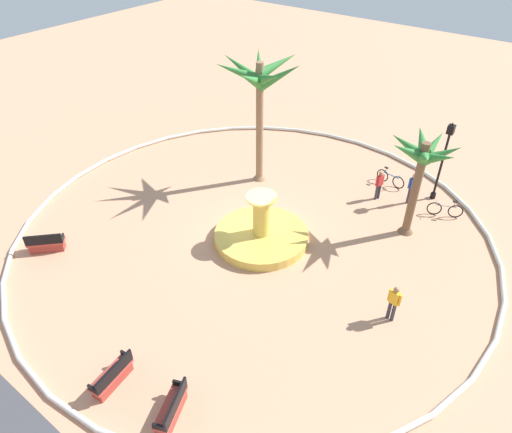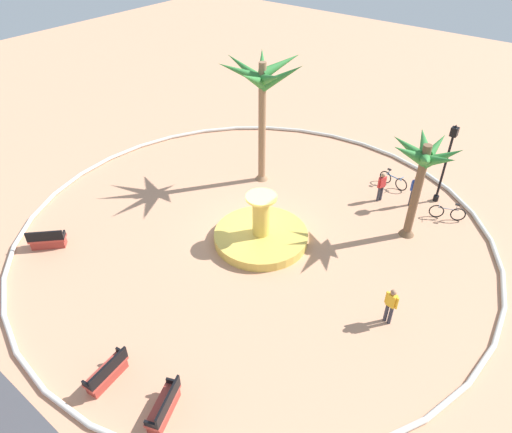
# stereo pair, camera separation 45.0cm
# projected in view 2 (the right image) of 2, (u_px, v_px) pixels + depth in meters

# --- Properties ---
(ground_plane) EXTENTS (80.00, 80.00, 0.00)m
(ground_plane) POSITION_uv_depth(u_px,v_px,m) (254.00, 231.00, 22.08)
(ground_plane) COLOR tan
(plaza_curb) EXTENTS (22.14, 22.14, 0.20)m
(plaza_curb) POSITION_uv_depth(u_px,v_px,m) (254.00, 229.00, 22.02)
(plaza_curb) COLOR silver
(plaza_curb) RESTS_ON ground
(fountain) EXTENTS (4.32, 4.32, 2.47)m
(fountain) POSITION_uv_depth(u_px,v_px,m) (261.00, 235.00, 21.29)
(fountain) COLOR gold
(fountain) RESTS_ON ground
(palm_tree_near_fountain) EXTENTS (4.26, 4.42, 6.78)m
(palm_tree_near_fountain) POSITION_uv_depth(u_px,v_px,m) (262.00, 85.00, 22.64)
(palm_tree_near_fountain) COLOR #8E6B4C
(palm_tree_near_fountain) RESTS_ON ground
(palm_tree_by_curb) EXTENTS (3.16, 3.16, 4.97)m
(palm_tree_by_curb) POSITION_uv_depth(u_px,v_px,m) (424.00, 164.00, 19.60)
(palm_tree_by_curb) COLOR brown
(palm_tree_by_curb) RESTS_ON ground
(bench_east) EXTENTS (0.70, 1.65, 1.00)m
(bench_east) POSITION_uv_depth(u_px,v_px,m) (107.00, 373.00, 15.36)
(bench_east) COLOR #B73D33
(bench_east) RESTS_ON ground
(bench_west) EXTENTS (1.06, 1.67, 1.00)m
(bench_west) POSITION_uv_depth(u_px,v_px,m) (164.00, 407.00, 14.39)
(bench_west) COLOR #B73D33
(bench_west) RESTS_ON ground
(bench_north) EXTENTS (1.48, 1.49, 1.00)m
(bench_north) POSITION_uv_depth(u_px,v_px,m) (48.00, 241.00, 20.93)
(bench_north) COLOR #B73D33
(bench_north) RESTS_ON ground
(lamppost) EXTENTS (0.32, 0.32, 4.29)m
(lamppost) POSITION_uv_depth(u_px,v_px,m) (447.00, 158.00, 22.63)
(lamppost) COLOR black
(lamppost) RESTS_ON ground
(bicycle_red_frame) EXTENTS (1.71, 0.47, 0.94)m
(bicycle_red_frame) POSITION_uv_depth(u_px,v_px,m) (393.00, 180.00, 24.99)
(bicycle_red_frame) COLOR black
(bicycle_red_frame) RESTS_ON ground
(bicycle_by_lamppost) EXTENTS (1.61, 0.74, 0.94)m
(bicycle_by_lamppost) POSITION_uv_depth(u_px,v_px,m) (447.00, 212.00, 22.62)
(bicycle_by_lamppost) COLOR black
(bicycle_by_lamppost) RESTS_ON ground
(person_cyclist_helmet) EXTENTS (0.32, 0.49, 1.62)m
(person_cyclist_helmet) POSITION_uv_depth(u_px,v_px,m) (381.00, 186.00, 23.60)
(person_cyclist_helmet) COLOR #33333D
(person_cyclist_helmet) RESTS_ON ground
(person_cyclist_photo) EXTENTS (0.35, 0.47, 1.71)m
(person_cyclist_photo) POSITION_uv_depth(u_px,v_px,m) (414.00, 189.00, 23.24)
(person_cyclist_photo) COLOR #33333D
(person_cyclist_photo) RESTS_ON ground
(person_pedestrian_stroll) EXTENTS (0.53, 0.24, 1.67)m
(person_pedestrian_stroll) POSITION_uv_depth(u_px,v_px,m) (391.00, 304.00, 17.04)
(person_pedestrian_stroll) COLOR #33333D
(person_pedestrian_stroll) RESTS_ON ground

